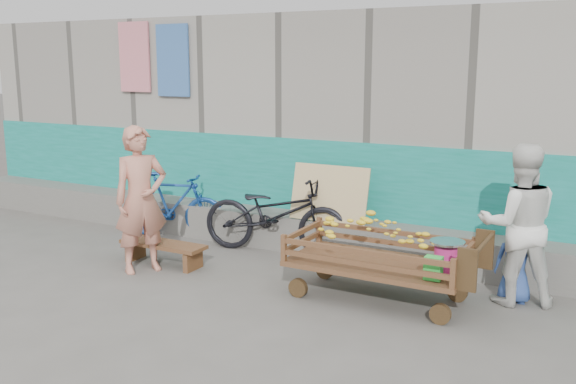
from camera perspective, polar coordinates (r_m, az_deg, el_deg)
The scene contains 9 objects.
ground at distance 6.37m, azimuth -7.49°, elevation -10.52°, with size 80.00×80.00×0.00m, color #54524C.
building_wall at distance 9.53m, azimuth 6.72°, elevation 5.90°, with size 12.00×3.50×3.00m.
banana_cart at distance 6.53m, azimuth 7.76°, elevation -4.78°, with size 1.94×0.89×0.83m.
bench at distance 7.81m, azimuth -11.04°, elevation -4.93°, with size 1.09×0.33×0.27m.
vendor_man at distance 7.47m, azimuth -12.94°, elevation -0.67°, with size 0.61×0.40×1.68m, color tan.
woman at distance 6.71m, azimuth 19.81°, elevation -2.74°, with size 0.78×0.61×1.61m, color white.
child at distance 6.82m, azimuth 19.61°, elevation -5.84°, with size 0.41×0.27×0.84m, color #32519B.
bicycle_dark at distance 8.05m, azimuth -1.11°, elevation -1.98°, with size 0.67×1.92×1.01m, color black.
bicycle_blue at distance 8.95m, azimuth -10.19°, elevation -1.13°, with size 0.42×1.50×0.90m, color navy.
Camera 1 is at (3.50, -4.76, 2.37)m, focal length 40.00 mm.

